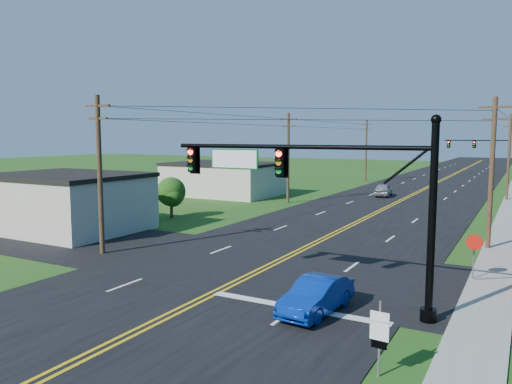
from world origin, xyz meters
The scene contains 18 objects.
ground centered at (0.00, 0.00, 0.00)m, with size 260.00×260.00×0.00m, color #1B4E16.
road_main centered at (0.00, 50.00, 0.02)m, with size 16.00×220.00×0.04m, color black.
road_cross centered at (0.00, 12.00, 0.02)m, with size 70.00×10.00×0.04m, color black.
sidewalk centered at (10.50, 40.00, 0.04)m, with size 2.00×160.00×0.08m, color gray.
signal_mast_main centered at (4.34, 8.00, 4.75)m, with size 11.30×0.60×7.48m.
signal_mast_far centered at (4.44, 80.00, 4.55)m, with size 10.98×0.60×7.48m.
cream_bldg_near centered at (-17.00, 14.00, 2.06)m, with size 10.20×8.20×4.10m.
cream_bldg_far centered at (-19.00, 38.00, 1.86)m, with size 12.20×9.20×3.70m.
utility_pole_left_a centered at (-9.50, 10.00, 4.72)m, with size 1.80×0.28×9.00m.
utility_pole_left_b centered at (-9.50, 35.00, 4.72)m, with size 1.80×0.28×9.00m.
utility_pole_left_c centered at (-9.50, 62.00, 4.72)m, with size 1.80×0.28×9.00m.
utility_pole_right_a centered at (9.80, 22.00, 4.72)m, with size 1.80×0.28×9.00m.
utility_pole_right_b centered at (9.80, 48.00, 4.72)m, with size 1.80×0.28×9.00m.
tree_left centered at (-14.00, 22.00, 2.16)m, with size 2.40×2.40×3.37m.
blue_car centered at (4.89, 6.89, 0.67)m, with size 1.41×4.04×1.33m, color #072C9D.
distant_car centered at (-2.44, 44.97, 0.71)m, with size 1.69×4.20×1.43m, color #A8A7AC.
route_sign centered at (8.32, 3.02, 1.27)m, with size 0.55×0.10×2.19m.
stop_sign centered at (9.67, 14.54, 1.59)m, with size 0.79×0.11×2.21m.
Camera 1 is at (11.73, -10.33, 6.73)m, focal length 35.00 mm.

